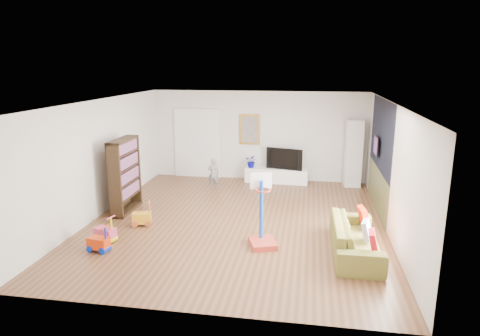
% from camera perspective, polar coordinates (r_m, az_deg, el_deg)
% --- Properties ---
extents(floor, '(6.50, 7.50, 0.00)m').
position_cam_1_polar(floor, '(9.81, -0.39, -7.09)').
color(floor, brown).
rests_on(floor, ground).
extents(ceiling, '(6.50, 7.50, 0.00)m').
position_cam_1_polar(ceiling, '(9.20, -0.41, 8.82)').
color(ceiling, white).
rests_on(ceiling, ground).
extents(wall_back, '(6.50, 0.00, 2.70)m').
position_cam_1_polar(wall_back, '(13.06, 2.41, 4.30)').
color(wall_back, silver).
rests_on(wall_back, ground).
extents(wall_front, '(6.50, 0.00, 2.70)m').
position_cam_1_polar(wall_front, '(5.91, -6.65, -7.57)').
color(wall_front, silver).
rests_on(wall_front, ground).
extents(wall_left, '(0.00, 7.50, 2.70)m').
position_cam_1_polar(wall_left, '(10.46, -18.23, 1.24)').
color(wall_left, silver).
rests_on(wall_left, ground).
extents(wall_right, '(0.00, 7.50, 2.70)m').
position_cam_1_polar(wall_right, '(9.44, 19.44, -0.16)').
color(wall_right, silver).
rests_on(wall_right, ground).
extents(navy_accent, '(0.01, 3.20, 1.70)m').
position_cam_1_polar(navy_accent, '(10.69, 18.34, 4.23)').
color(navy_accent, black).
rests_on(navy_accent, wall_right).
extents(olive_wainscot, '(0.01, 3.20, 1.00)m').
position_cam_1_polar(olive_wainscot, '(10.98, 17.81, -2.73)').
color(olive_wainscot, brown).
rests_on(olive_wainscot, wall_right).
extents(doorway, '(1.45, 0.06, 2.10)m').
position_cam_1_polar(doorway, '(13.43, -5.71, 3.21)').
color(doorway, white).
rests_on(doorway, ground).
extents(painting_back, '(0.62, 0.06, 0.92)m').
position_cam_1_polar(painting_back, '(13.02, 1.30, 5.18)').
color(painting_back, gold).
rests_on(painting_back, wall_back).
extents(artwork_right, '(0.04, 0.56, 0.46)m').
position_cam_1_polar(artwork_right, '(10.93, 17.73, 2.87)').
color(artwork_right, '#7F3F8C').
rests_on(artwork_right, wall_right).
extents(media_console, '(1.89, 0.55, 0.44)m').
position_cam_1_polar(media_console, '(12.92, 4.90, -0.97)').
color(media_console, white).
rests_on(media_console, ground).
extents(tall_cabinet, '(0.48, 0.48, 1.95)m').
position_cam_1_polar(tall_cabinet, '(12.76, 14.89, 1.91)').
color(tall_cabinet, white).
rests_on(tall_cabinet, ground).
extents(bookshelf, '(0.34, 1.22, 1.77)m').
position_cam_1_polar(bookshelf, '(10.60, -15.12, -0.96)').
color(bookshelf, '#302011').
rests_on(bookshelf, ground).
extents(sofa, '(0.86, 2.14, 0.62)m').
position_cam_1_polar(sofa, '(8.42, 15.14, -8.94)').
color(sofa, olive).
rests_on(sofa, ground).
extents(basketball_hoop, '(0.66, 0.73, 1.44)m').
position_cam_1_polar(basketball_hoop, '(8.31, 3.11, -5.76)').
color(basketball_hoop, '#C3392B').
rests_on(basketball_hoop, ground).
extents(ride_on_yellow, '(0.46, 0.35, 0.54)m').
position_cam_1_polar(ride_on_yellow, '(9.72, -12.99, -5.96)').
color(ride_on_yellow, gold).
rests_on(ride_on_yellow, ground).
extents(ride_on_orange, '(0.43, 0.30, 0.52)m').
position_cam_1_polar(ride_on_orange, '(8.65, -18.37, -8.90)').
color(ride_on_orange, red).
rests_on(ride_on_orange, ground).
extents(ride_on_pink, '(0.46, 0.35, 0.55)m').
position_cam_1_polar(ride_on_pink, '(9.06, -17.60, -7.72)').
color(ride_on_pink, '#D54069').
rests_on(ride_on_pink, ground).
extents(child, '(0.35, 0.26, 0.87)m').
position_cam_1_polar(child, '(12.26, -3.58, -0.72)').
color(child, slate).
rests_on(child, ground).
extents(tv, '(1.10, 0.42, 0.64)m').
position_cam_1_polar(tv, '(12.77, 6.07, 1.31)').
color(tv, black).
rests_on(tv, media_console).
extents(vase_plant, '(0.43, 0.39, 0.40)m').
position_cam_1_polar(vase_plant, '(12.86, 1.56, 0.93)').
color(vase_plant, '#060A83').
rests_on(vase_plant, media_console).
extents(pillow_left, '(0.14, 0.38, 0.38)m').
position_cam_1_polar(pillow_left, '(7.85, 17.37, -9.38)').
color(pillow_left, red).
rests_on(pillow_left, sofa).
extents(pillow_center, '(0.18, 0.37, 0.35)m').
position_cam_1_polar(pillow_center, '(8.35, 16.54, -7.90)').
color(pillow_center, silver).
rests_on(pillow_center, sofa).
extents(pillow_right, '(0.17, 0.43, 0.42)m').
position_cam_1_polar(pillow_right, '(8.96, 16.16, -6.38)').
color(pillow_right, red).
rests_on(pillow_right, sofa).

